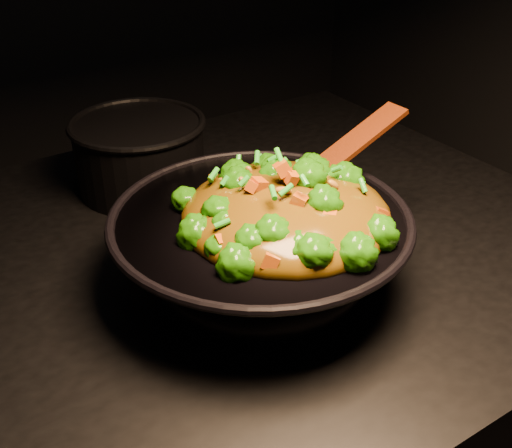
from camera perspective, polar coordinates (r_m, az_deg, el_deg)
wok at (r=0.85m, az=0.37°, el=-2.51°), size 0.50×0.50×0.11m
stir_fry at (r=0.80m, az=2.78°, el=3.30°), size 0.31×0.31×0.09m
spatula at (r=0.88m, az=6.82°, el=5.73°), size 0.24×0.05×0.10m
back_pot at (r=1.11m, az=-10.28°, el=6.11°), size 0.27×0.27×0.12m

